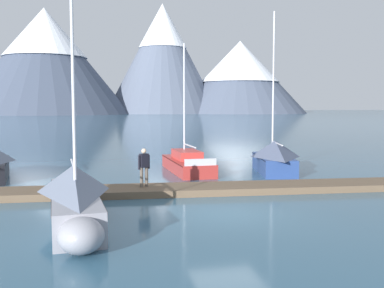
{
  "coord_description": "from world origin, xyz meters",
  "views": [
    {
      "loc": [
        -4.66,
        -15.45,
        3.85
      ],
      "look_at": [
        0.0,
        6.0,
        2.0
      ],
      "focal_mm": 42.58,
      "sensor_mm": 36.0,
      "label": 1
    }
  ],
  "objects_px": {
    "sailboat_mid_dock_starboard": "(273,157)",
    "person_on_dock": "(144,165)",
    "sailboat_mid_dock_port": "(186,162)",
    "sailboat_second_berth": "(75,196)"
  },
  "relations": [
    {
      "from": "sailboat_mid_dock_port",
      "to": "person_on_dock",
      "type": "bearing_deg",
      "value": -116.14
    },
    {
      "from": "sailboat_mid_dock_starboard",
      "to": "person_on_dock",
      "type": "xyz_separation_m",
      "value": [
        -8.04,
        -4.9,
        0.37
      ]
    },
    {
      "from": "sailboat_mid_dock_starboard",
      "to": "person_on_dock",
      "type": "distance_m",
      "value": 9.42
    },
    {
      "from": "sailboat_second_berth",
      "to": "person_on_dock",
      "type": "distance_m",
      "value": 5.4
    },
    {
      "from": "sailboat_second_berth",
      "to": "sailboat_mid_dock_starboard",
      "type": "bearing_deg",
      "value": 41.36
    },
    {
      "from": "sailboat_second_berth",
      "to": "sailboat_mid_dock_starboard",
      "type": "distance_m",
      "value": 14.41
    },
    {
      "from": "sailboat_mid_dock_port",
      "to": "sailboat_mid_dock_starboard",
      "type": "distance_m",
      "value": 5.12
    },
    {
      "from": "sailboat_mid_dock_starboard",
      "to": "person_on_dock",
      "type": "bearing_deg",
      "value": -148.66
    },
    {
      "from": "sailboat_second_berth",
      "to": "sailboat_mid_dock_starboard",
      "type": "relative_size",
      "value": 0.92
    },
    {
      "from": "sailboat_second_berth",
      "to": "person_on_dock",
      "type": "xyz_separation_m",
      "value": [
        2.77,
        4.62,
        0.36
      ]
    }
  ]
}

